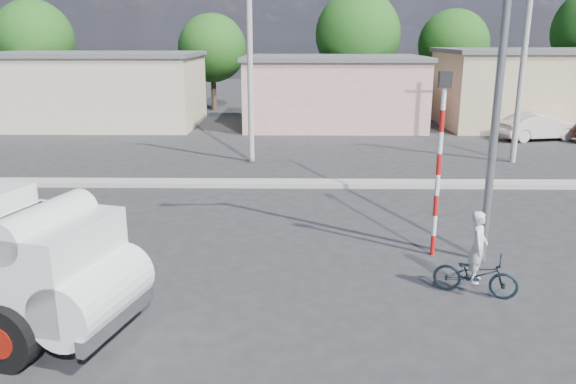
{
  "coord_description": "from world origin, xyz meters",
  "views": [
    {
      "loc": [
        -0.1,
        -11.24,
        5.1
      ],
      "look_at": [
        -0.31,
        2.46,
        1.3
      ],
      "focal_mm": 35.0,
      "sensor_mm": 36.0,
      "label": 1
    }
  ],
  "objects_px": {
    "traffic_pole": "(440,150)",
    "car_cream": "(538,127)",
    "bicycle": "(475,274)",
    "cyclist": "(477,261)",
    "streetlight": "(496,43)"
  },
  "relations": [
    {
      "from": "car_cream",
      "to": "cyclist",
      "type": "bearing_deg",
      "value": 140.54
    },
    {
      "from": "cyclist",
      "to": "traffic_pole",
      "type": "distance_m",
      "value": 2.86
    },
    {
      "from": "bicycle",
      "to": "traffic_pole",
      "type": "relative_size",
      "value": 0.38
    },
    {
      "from": "bicycle",
      "to": "streetlight",
      "type": "bearing_deg",
      "value": 3.67
    },
    {
      "from": "streetlight",
      "to": "bicycle",
      "type": "bearing_deg",
      "value": -107.73
    },
    {
      "from": "cyclist",
      "to": "car_cream",
      "type": "height_order",
      "value": "cyclist"
    },
    {
      "from": "bicycle",
      "to": "cyclist",
      "type": "xyz_separation_m",
      "value": [
        0.0,
        0.0,
        0.3
      ]
    },
    {
      "from": "cyclist",
      "to": "traffic_pole",
      "type": "height_order",
      "value": "traffic_pole"
    },
    {
      "from": "bicycle",
      "to": "traffic_pole",
      "type": "xyz_separation_m",
      "value": [
        -0.35,
        2.15,
        2.16
      ]
    },
    {
      "from": "bicycle",
      "to": "cyclist",
      "type": "distance_m",
      "value": 0.3
    },
    {
      "from": "traffic_pole",
      "to": "car_cream",
      "type": "bearing_deg",
      "value": 60.34
    },
    {
      "from": "car_cream",
      "to": "streetlight",
      "type": "relative_size",
      "value": 0.46
    },
    {
      "from": "car_cream",
      "to": "streetlight",
      "type": "distance_m",
      "value": 18.55
    },
    {
      "from": "cyclist",
      "to": "car_cream",
      "type": "distance_m",
      "value": 19.97
    },
    {
      "from": "bicycle",
      "to": "car_cream",
      "type": "distance_m",
      "value": 19.97
    }
  ]
}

